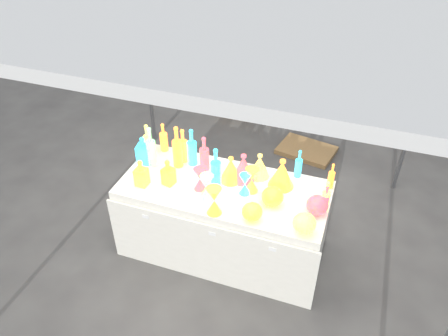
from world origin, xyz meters
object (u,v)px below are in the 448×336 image
(display_table, at_px, (224,219))
(lampshade_0, at_px, (231,169))
(cardboard_box_closed, at_px, (241,96))
(decanter_0, at_px, (141,173))
(globe_0, at_px, (252,213))
(hourglass_0, at_px, (214,201))
(bottle_0, at_px, (163,137))

(display_table, xyz_separation_m, lampshade_0, (0.02, 0.12, 0.49))
(display_table, height_order, cardboard_box_closed, display_table)
(decanter_0, height_order, globe_0, decanter_0)
(globe_0, height_order, lampshade_0, lampshade_0)
(display_table, height_order, globe_0, globe_0)
(display_table, relative_size, globe_0, 11.17)
(hourglass_0, relative_size, globe_0, 1.51)
(display_table, height_order, hourglass_0, hourglass_0)
(display_table, height_order, lampshade_0, lampshade_0)
(globe_0, bearing_deg, hourglass_0, -174.35)
(hourglass_0, bearing_deg, bottle_0, 138.61)
(hourglass_0, distance_m, lampshade_0, 0.44)
(bottle_0, distance_m, lampshade_0, 0.79)
(bottle_0, relative_size, hourglass_0, 1.18)
(cardboard_box_closed, bearing_deg, display_table, -69.43)
(display_table, relative_size, cardboard_box_closed, 3.33)
(lampshade_0, bearing_deg, hourglass_0, -70.77)
(bottle_0, relative_size, decanter_0, 1.16)
(decanter_0, xyz_separation_m, globe_0, (1.02, -0.10, -0.06))
(cardboard_box_closed, bearing_deg, lampshade_0, -68.29)
(decanter_0, xyz_separation_m, hourglass_0, (0.71, -0.13, -0.00))
(cardboard_box_closed, relative_size, globe_0, 3.35)
(decanter_0, distance_m, hourglass_0, 0.72)
(hourglass_0, distance_m, globe_0, 0.31)
(bottle_0, bearing_deg, globe_0, -31.11)
(globe_0, bearing_deg, cardboard_box_closed, 109.15)
(cardboard_box_closed, relative_size, decanter_0, 2.17)
(cardboard_box_closed, height_order, hourglass_0, hourglass_0)
(hourglass_0, relative_size, lampshade_0, 1.04)
(bottle_0, xyz_separation_m, lampshade_0, (0.75, -0.23, -0.03))
(globe_0, distance_m, lampshade_0, 0.52)
(hourglass_0, bearing_deg, globe_0, 5.65)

